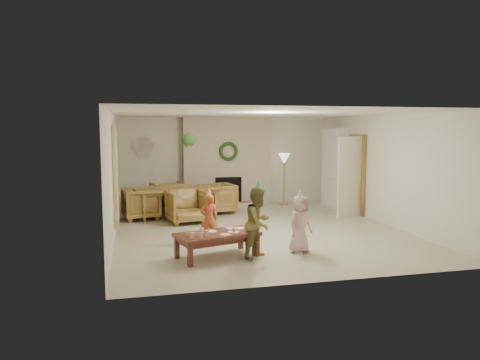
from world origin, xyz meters
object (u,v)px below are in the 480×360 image
object	(u,v)px
dining_chair_far	(168,196)
child_red	(209,219)
dining_chair_right	(217,198)
dining_table	(176,202)
dining_chair_near	(186,207)
dining_chair_left	(142,203)
coffee_table_top	(217,235)
child_plaid	(258,223)
child_pink	(300,224)

from	to	relation	value
dining_chair_far	child_red	bearing A→B (deg)	87.77
dining_chair_right	child_red	world-z (taller)	child_red
dining_table	dining_chair_near	size ratio (longest dim) A/B	2.34
dining_chair_left	child_red	world-z (taller)	child_red
dining_chair_right	coffee_table_top	distance (m)	4.07
child_red	child_plaid	bearing A→B (deg)	116.46
dining_chair_left	dining_chair_right	world-z (taller)	same
dining_table	child_red	world-z (taller)	child_red
dining_chair_left	child_pink	distance (m)	4.57
dining_chair_left	dining_chair_right	size ratio (longest dim) A/B	1.00
dining_table	child_plaid	size ratio (longest dim) A/B	1.64
dining_chair_far	dining_chair_left	world-z (taller)	same
dining_chair_right	child_red	bearing A→B (deg)	-23.34
dining_chair_left	dining_chair_right	xyz separation A→B (m)	(1.93, 0.34, 0.00)
dining_chair_right	coffee_table_top	xyz separation A→B (m)	(-0.74, -4.00, 0.01)
child_red	child_pink	size ratio (longest dim) A/B	0.92
child_pink	dining_chair_right	bearing A→B (deg)	72.92
dining_chair_far	coffee_table_top	world-z (taller)	dining_chair_far
dining_chair_near	child_pink	distance (m)	3.43
child_pink	child_plaid	bearing A→B (deg)	163.12
dining_chair_right	child_red	xyz separation A→B (m)	(-0.72, -3.03, 0.09)
dining_chair_near	dining_chair_far	xyz separation A→B (m)	(-0.30, 1.72, 0.00)
coffee_table_top	child_plaid	size ratio (longest dim) A/B	1.14
dining_chair_left	child_red	size ratio (longest dim) A/B	0.89
child_pink	dining_table	bearing A→B (deg)	87.75
dining_chair_near	coffee_table_top	world-z (taller)	dining_chair_near
dining_chair_far	dining_chair_right	bearing A→B (deg)	141.34
dining_table	dining_chair_left	world-z (taller)	dining_chair_left
coffee_table_top	child_pink	bearing A→B (deg)	-17.99
dining_chair_far	dining_chair_near	bearing A→B (deg)	90.00
dining_table	dining_chair_right	xyz separation A→B (m)	(1.07, 0.19, 0.04)
dining_chair_right	child_plaid	bearing A→B (deg)	-10.83
dining_chair_far	child_red	size ratio (longest dim) A/B	0.89
dining_chair_far	dining_chair_right	size ratio (longest dim) A/B	1.00
child_plaid	dining_chair_right	bearing A→B (deg)	44.93
dining_chair_near	child_red	distance (m)	2.00
child_red	child_pink	xyz separation A→B (m)	(1.46, -1.01, 0.04)
dining_chair_far	child_plaid	world-z (taller)	child_plaid
dining_table	child_pink	distance (m)	4.26
dining_chair_near	dining_chair_far	size ratio (longest dim) A/B	1.00
dining_table	child_pink	size ratio (longest dim) A/B	1.93
dining_chair_right	coffee_table_top	world-z (taller)	dining_chair_right
dining_chair_near	child_plaid	xyz separation A→B (m)	(0.86, -3.15, 0.22)
dining_chair_near	coffee_table_top	bearing A→B (deg)	-96.44
dining_chair_near	dining_chair_far	distance (m)	1.74
dining_chair_right	child_red	size ratio (longest dim) A/B	0.89
dining_table	child_plaid	world-z (taller)	child_plaid
coffee_table_top	child_pink	world-z (taller)	child_pink
dining_table	dining_chair_left	size ratio (longest dim) A/B	2.34
child_plaid	child_red	bearing A→B (deg)	75.40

